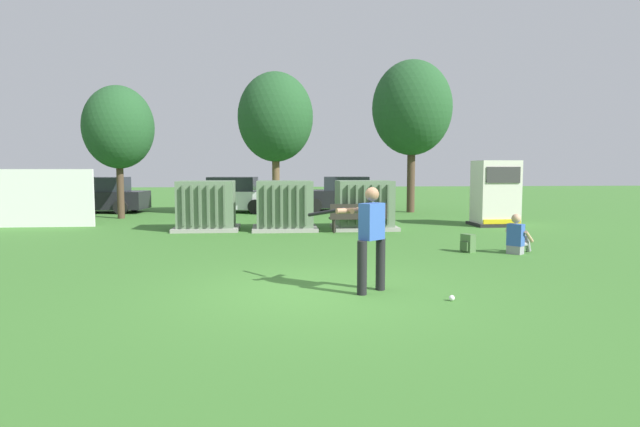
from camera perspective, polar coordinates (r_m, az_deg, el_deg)
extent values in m
plane|color=#3D752D|center=(8.99, -0.09, -8.31)|extent=(96.00, 96.00, 0.00)
cube|color=white|center=(21.04, -29.21, 1.43)|extent=(4.80, 0.12, 2.00)
cube|color=#9E9B93|center=(17.99, -11.96, -1.55)|extent=(2.10, 1.70, 0.12)
cube|color=#607A5B|center=(17.91, -12.00, 1.02)|extent=(1.80, 1.40, 1.50)
cube|color=#52684E|center=(17.25, -14.40, 0.83)|extent=(0.06, 0.12, 1.27)
cube|color=#52684E|center=(17.21, -13.56, 0.84)|extent=(0.06, 0.12, 1.27)
cube|color=#52684E|center=(17.18, -12.72, 0.85)|extent=(0.06, 0.12, 1.27)
cube|color=#52684E|center=(17.15, -11.87, 0.86)|extent=(0.06, 0.12, 1.27)
cube|color=#52684E|center=(17.12, -11.02, 0.86)|extent=(0.06, 0.12, 1.27)
cube|color=#52684E|center=(17.10, -10.17, 0.87)|extent=(0.06, 0.12, 1.27)
cube|color=#9E9B93|center=(17.67, -3.79, -1.57)|extent=(2.10, 1.70, 0.12)
cube|color=#607A5B|center=(17.59, -3.80, 1.05)|extent=(1.80, 1.40, 1.50)
cube|color=#52684E|center=(16.83, -5.90, 0.86)|extent=(0.06, 0.12, 1.27)
cube|color=#52684E|center=(16.83, -5.03, 0.87)|extent=(0.06, 0.12, 1.27)
cube|color=#52684E|center=(16.83, -4.16, 0.87)|extent=(0.06, 0.12, 1.27)
cube|color=#52684E|center=(16.84, -3.30, 0.88)|extent=(0.06, 0.12, 1.27)
cube|color=#52684E|center=(16.85, -2.43, 0.89)|extent=(0.06, 0.12, 1.27)
cube|color=#52684E|center=(16.87, -1.57, 0.89)|extent=(0.06, 0.12, 1.27)
cube|color=#9E9B93|center=(17.94, 4.71, -1.48)|extent=(2.10, 1.70, 0.12)
cube|color=#607A5B|center=(17.87, 4.72, 1.11)|extent=(1.80, 1.40, 1.50)
cube|color=#52684E|center=(17.02, 3.06, 0.92)|extent=(0.06, 0.12, 1.27)
cube|color=#52684E|center=(17.06, 3.90, 0.93)|extent=(0.06, 0.12, 1.27)
cube|color=#52684E|center=(17.10, 4.75, 0.93)|extent=(0.06, 0.12, 1.27)
cube|color=#52684E|center=(17.15, 5.59, 0.94)|extent=(0.06, 0.12, 1.27)
cube|color=#52684E|center=(17.20, 6.42, 0.94)|extent=(0.06, 0.12, 1.27)
cube|color=#52684E|center=(17.25, 7.25, 0.95)|extent=(0.06, 0.12, 1.27)
cube|color=#262626|center=(19.97, 18.11, -1.08)|extent=(1.60, 1.40, 0.10)
cube|color=silver|center=(19.89, 18.20, 2.22)|extent=(1.40, 1.20, 2.20)
cube|color=#383838|center=(19.31, 18.98, 3.92)|extent=(1.19, 0.04, 0.55)
cube|color=yellow|center=(19.39, 18.85, -0.83)|extent=(1.33, 0.04, 0.16)
cube|color=#2D2823|center=(17.02, 4.02, -0.50)|extent=(1.81, 0.43, 0.05)
cube|color=#2D2823|center=(16.82, 4.13, 0.27)|extent=(1.80, 0.07, 0.44)
cylinder|color=#2D2823|center=(17.06, 1.40, -1.28)|extent=(0.06, 0.06, 0.42)
cylinder|color=#2D2823|center=(17.33, 6.42, -1.21)|extent=(0.06, 0.06, 0.42)
cylinder|color=#2D2823|center=(16.78, 1.53, -1.38)|extent=(0.06, 0.06, 0.42)
cylinder|color=#2D2823|center=(17.06, 6.63, -1.31)|extent=(0.06, 0.06, 0.42)
cylinder|color=black|center=(8.71, 4.50, -5.80)|extent=(0.16, 0.16, 0.88)
cylinder|color=black|center=(9.08, 6.47, -5.38)|extent=(0.16, 0.16, 0.88)
cube|color=#3359B2|center=(8.79, 5.55, -0.84)|extent=(0.46, 0.44, 0.60)
sphere|color=#9E7051|center=(8.75, 5.57, 2.06)|extent=(0.23, 0.23, 0.23)
cylinder|color=#9E7051|center=(8.94, 3.33, 0.31)|extent=(0.54, 0.27, 0.09)
cylinder|color=#9E7051|center=(9.08, 4.08, 0.37)|extent=(0.35, 0.51, 0.09)
cylinder|color=black|center=(9.48, 0.60, 0.13)|extent=(0.59, 0.69, 0.21)
sphere|color=black|center=(9.18, 2.50, 0.43)|extent=(0.08, 0.08, 0.08)
sphere|color=white|center=(8.61, 13.87, -8.74)|extent=(0.09, 0.09, 0.09)
cube|color=gray|center=(13.61, 20.09, -3.65)|extent=(0.40, 0.41, 0.20)
cube|color=#3359B2|center=(13.56, 20.14, -2.14)|extent=(0.40, 0.42, 0.52)
sphere|color=tan|center=(13.52, 20.19, -0.50)|extent=(0.22, 0.22, 0.22)
cylinder|color=gray|center=(13.84, 20.11, -3.01)|extent=(0.43, 0.39, 0.13)
cylinder|color=gray|center=(14.04, 20.49, -2.89)|extent=(0.30, 0.28, 0.46)
cylinder|color=gray|center=(13.76, 20.87, -3.07)|extent=(0.43, 0.39, 0.13)
cylinder|color=gray|center=(13.96, 21.24, -2.95)|extent=(0.30, 0.28, 0.46)
cylinder|color=tan|center=(13.86, 19.63, -2.16)|extent=(0.37, 0.33, 0.32)
cylinder|color=tan|center=(13.68, 21.39, -2.31)|extent=(0.37, 0.33, 0.32)
cube|color=#4C723F|center=(13.53, 15.51, -3.06)|extent=(0.32, 0.38, 0.44)
cube|color=#3D5B33|center=(13.44, 15.13, -3.39)|extent=(0.16, 0.23, 0.22)
cylinder|color=#4C3828|center=(23.00, -20.51, 2.31)|extent=(0.28, 0.28, 2.26)
ellipsoid|color=#235128|center=(23.04, -20.70, 8.61)|extent=(2.78, 2.78, 3.30)
cylinder|color=brown|center=(22.90, -4.72, 3.00)|extent=(0.32, 0.32, 2.58)
ellipsoid|color=#235128|center=(22.99, -4.77, 10.22)|extent=(3.17, 3.17, 3.77)
cylinder|color=#4C3828|center=(24.91, 9.67, 3.51)|extent=(0.36, 0.36, 2.93)
ellipsoid|color=#235128|center=(25.05, 9.78, 11.05)|extent=(3.61, 3.61, 4.29)
cube|color=black|center=(26.35, -22.47, 1.35)|extent=(4.36, 2.13, 0.80)
cube|color=#262B33|center=(26.26, -22.22, 2.92)|extent=(2.25, 1.77, 0.64)
cylinder|color=black|center=(26.15, -25.81, 0.63)|extent=(0.66, 0.29, 0.64)
cylinder|color=black|center=(27.67, -24.24, 0.90)|extent=(0.66, 0.29, 0.64)
cylinder|color=black|center=(25.09, -20.48, 0.65)|extent=(0.66, 0.29, 0.64)
cylinder|color=black|center=(26.68, -19.16, 0.93)|extent=(0.66, 0.29, 0.64)
cube|color=silver|center=(24.95, -9.59, 1.47)|extent=(4.39, 2.25, 0.80)
cube|color=#262B33|center=(24.89, -9.27, 3.13)|extent=(2.29, 1.83, 0.64)
cylinder|color=black|center=(24.45, -12.98, 0.74)|extent=(0.66, 0.30, 0.64)
cylinder|color=black|center=(26.09, -11.99, 1.01)|extent=(0.66, 0.30, 0.64)
cylinder|color=black|center=(23.89, -6.95, 0.73)|extent=(0.66, 0.30, 0.64)
cylinder|color=black|center=(25.57, -6.33, 1.01)|extent=(0.66, 0.30, 0.64)
cube|color=black|center=(25.45, 2.47, 1.60)|extent=(4.36, 2.14, 0.80)
cube|color=#262B33|center=(25.42, 2.81, 3.22)|extent=(2.26, 1.78, 0.64)
cylinder|color=black|center=(24.62, -0.51, 0.89)|extent=(0.66, 0.29, 0.64)
cylinder|color=black|center=(26.31, -0.42, 1.15)|extent=(0.66, 0.29, 0.64)
cylinder|color=black|center=(24.69, 5.54, 0.88)|extent=(0.66, 0.29, 0.64)
cylinder|color=black|center=(26.38, 5.24, 1.14)|extent=(0.66, 0.29, 0.64)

